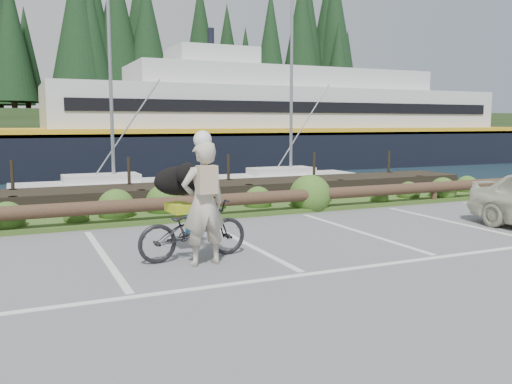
# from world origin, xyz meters

# --- Properties ---
(ground) EXTENTS (72.00, 72.00, 0.00)m
(ground) POSITION_xyz_m (0.00, 0.00, 0.00)
(ground) COLOR #5C5C5F
(harbor_backdrop) EXTENTS (170.00, 160.00, 30.00)m
(harbor_backdrop) POSITION_xyz_m (0.39, 78.47, -0.00)
(harbor_backdrop) COLOR #19333D
(harbor_backdrop) RESTS_ON ground
(vegetation_strip) EXTENTS (34.00, 1.60, 0.10)m
(vegetation_strip) POSITION_xyz_m (0.00, 5.30, 0.05)
(vegetation_strip) COLOR #3D5B21
(vegetation_strip) RESTS_ON ground
(log_rail) EXTENTS (32.00, 0.30, 0.60)m
(log_rail) POSITION_xyz_m (0.00, 4.60, 0.00)
(log_rail) COLOR #443021
(log_rail) RESTS_ON ground
(bicycle) EXTENTS (1.95, 0.82, 1.00)m
(bicycle) POSITION_xyz_m (-1.25, 1.23, 0.50)
(bicycle) COLOR black
(bicycle) RESTS_ON ground
(cyclist) EXTENTS (0.76, 0.53, 1.99)m
(cyclist) POSITION_xyz_m (-1.21, 0.79, 0.99)
(cyclist) COLOR #B8B19C
(cyclist) RESTS_ON ground
(dog) EXTENTS (0.51, 0.93, 0.52)m
(dog) POSITION_xyz_m (-1.30, 1.84, 1.26)
(dog) COLOR black
(dog) RESTS_ON bicycle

